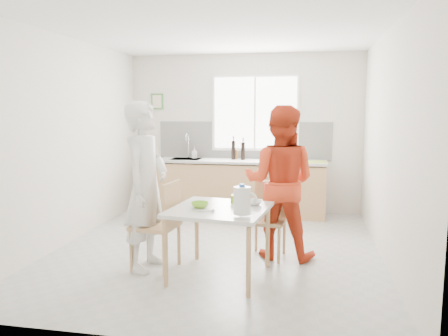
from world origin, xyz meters
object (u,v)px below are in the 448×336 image
Objects in this scene: chair_far at (268,216)px; person_red at (280,182)px; bowl_green at (200,205)px; person_white at (146,186)px; dining_table at (220,215)px; chair_left at (161,221)px; bowl_white at (253,203)px; milk_jug at (243,200)px; wine_bottle_a at (233,150)px; wine_bottle_b at (243,151)px.

person_red is at bearing 2.55° from chair_far.
person_red reaches higher than bowl_green.
person_red is at bearing -58.27° from person_white.
chair_far is 1.06m from bowl_green.
person_red reaches higher than dining_table.
chair_left is 5.06× the size of bowl_white.
chair_left is 0.42m from person_white.
bowl_white is at bearing -77.75° from person_white.
wine_bottle_a is at bearing 108.07° from milk_jug.
bowl_white is at bearing 24.03° from bowl_green.
bowl_white is (0.53, 0.24, -0.00)m from bowl_green.
chair_far is at bearing -55.76° from person_white.
chair_left is at bearing -90.00° from person_white.
chair_far is 4.58× the size of bowl_white.
milk_jug reaches higher than chair_far.
milk_jug is at bearing -91.33° from chair_far.
person_red is 5.66× the size of wine_bottle_a.
chair_far reaches higher than bowl_white.
person_red is at bearing 81.95° from milk_jug.
wine_bottle_b is (-0.62, 2.10, 0.58)m from chair_far.
milk_jug is 0.98× the size of wine_bottle_b.
wine_bottle_b is (0.03, 2.89, 0.30)m from bowl_green.
wine_bottle_b reaches higher than bowl_white.
bowl_white is 0.55m from milk_jug.
chair_left is at bearing 173.07° from dining_table.
person_white reaches higher than bowl_green.
chair_left is 2.88m from wine_bottle_b.
chair_far is 1.52m from person_white.
chair_left is 1.03m from bowl_white.
chair_far is 0.43m from person_red.
person_red is 1.11m from milk_jug.
person_red is at bearing -70.40° from wine_bottle_b.
person_red reaches higher than bowl_white.
chair_far reaches higher than dining_table.
person_white is 9.50× the size of bowl_white.
dining_table is at bearing -147.13° from bowl_white.
chair_far is at bearing 50.70° from bowl_green.
chair_far is 2.98× the size of wine_bottle_b.
person_red reaches higher than wine_bottle_a.
wine_bottle_b is (0.67, 2.76, 0.14)m from person_white.
chair_far is 1.17m from milk_jug.
bowl_green is at bearing -122.37° from chair_far.
bowl_green is at bearing 83.99° from chair_left.
person_white is at bearing -145.76° from chair_far.
chair_left is at bearing -172.56° from bowl_white.
bowl_white is at bearing 72.54° from person_red.
wine_bottle_b is at bearing -0.68° from wine_bottle_a.
milk_jug reaches higher than chair_left.
person_white is at bearing 31.73° from person_red.
bowl_green is (0.47, -0.11, 0.23)m from chair_left.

